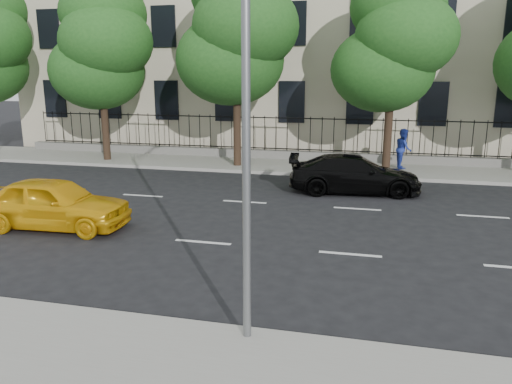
{
  "coord_description": "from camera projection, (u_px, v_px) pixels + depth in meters",
  "views": [
    {
      "loc": [
        4.47,
        -9.83,
        4.58
      ],
      "look_at": [
        1.38,
        3.0,
        1.39
      ],
      "focal_mm": 35.0,
      "sensor_mm": 36.0,
      "label": 1
    }
  ],
  "objects": [
    {
      "name": "iron_fence",
      "position": [
        287.0,
        149.0,
        26.07
      ],
      "size": [
        30.0,
        0.5,
        2.2
      ],
      "color": "slate",
      "rests_on": "far_sidewalk"
    },
    {
      "name": "near_sidewalk",
      "position": [
        60.0,
        376.0,
        7.59
      ],
      "size": [
        60.0,
        4.0,
        0.15
      ],
      "primitive_type": "cube",
      "color": "gray",
      "rests_on": "ground"
    },
    {
      "name": "lane_markings",
      "position": [
        227.0,
        219.0,
        15.87
      ],
      "size": [
        49.6,
        4.62,
        0.01
      ],
      "primitive_type": null,
      "color": "silver",
      "rests_on": "ground"
    },
    {
      "name": "yellow_taxi",
      "position": [
        53.0,
        203.0,
        14.83
      ],
      "size": [
        4.62,
        2.06,
        1.54
      ],
      "primitive_type": "imported",
      "rotation": [
        0.0,
        0.0,
        1.62
      ],
      "color": "#E8A90F",
      "rests_on": "ground"
    },
    {
      "name": "tree_b",
      "position": [
        102.0,
        45.0,
        24.68
      ],
      "size": [
        5.53,
        5.12,
        8.97
      ],
      "color": "#382619",
      "rests_on": "far_sidewalk"
    },
    {
      "name": "ground",
      "position": [
        167.0,
        278.0,
        11.38
      ],
      "size": [
        120.0,
        120.0,
        0.0
      ],
      "primitive_type": "plane",
      "color": "black",
      "rests_on": "ground"
    },
    {
      "name": "tree_d",
      "position": [
        394.0,
        42.0,
        21.5
      ],
      "size": [
        5.34,
        4.94,
        8.84
      ],
      "color": "#382619",
      "rests_on": "far_sidewalk"
    },
    {
      "name": "street_light",
      "position": [
        254.0,
        35.0,
        7.94
      ],
      "size": [
        0.25,
        3.32,
        8.05
      ],
      "color": "slate",
      "rests_on": "near_sidewalk"
    },
    {
      "name": "pedestrian_far",
      "position": [
        403.0,
        149.0,
        23.34
      ],
      "size": [
        0.78,
        0.96,
        1.85
      ],
      "primitive_type": "imported",
      "rotation": [
        0.0,
        0.0,
        1.66
      ],
      "color": "navy",
      "rests_on": "far_sidewalk"
    },
    {
      "name": "black_sedan",
      "position": [
        354.0,
        174.0,
        19.24
      ],
      "size": [
        5.23,
        2.61,
        1.46
      ],
      "primitive_type": "imported",
      "rotation": [
        0.0,
        0.0,
        1.69
      ],
      "color": "black",
      "rests_on": "ground"
    },
    {
      "name": "tree_c",
      "position": [
        238.0,
        31.0,
        22.95
      ],
      "size": [
        5.89,
        5.5,
        9.8
      ],
      "color": "#382619",
      "rests_on": "far_sidewalk"
    },
    {
      "name": "far_sidewalk",
      "position": [
        281.0,
        165.0,
        24.6
      ],
      "size": [
        60.0,
        4.0,
        0.15
      ],
      "primitive_type": "cube",
      "color": "gray",
      "rests_on": "ground"
    }
  ]
}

